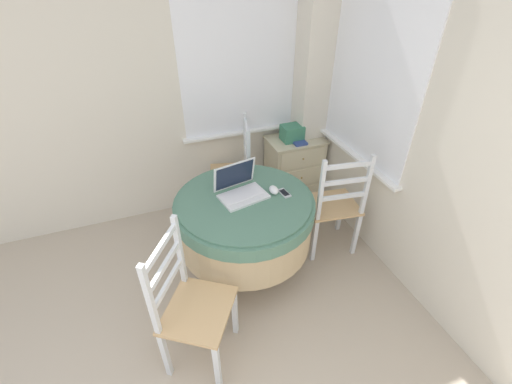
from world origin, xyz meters
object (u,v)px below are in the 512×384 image
(corner_cabinet, at_px, (294,168))
(storage_box, at_px, (292,133))
(dining_chair_camera_near, at_px, (191,306))
(computer_mouse, at_px, (274,190))
(laptop, at_px, (240,189))
(book_on_cabinet, at_px, (297,140))
(cell_phone, at_px, (284,193))
(dining_chair_near_back_window, at_px, (235,173))
(round_dining_table, at_px, (245,218))
(dining_chair_near_right_window, at_px, (334,206))

(corner_cabinet, relative_size, storage_box, 3.33)
(dining_chair_camera_near, bearing_deg, computer_mouse, 36.73)
(computer_mouse, relative_size, dining_chair_camera_near, 0.10)
(computer_mouse, height_order, dining_chair_camera_near, dining_chair_camera_near)
(laptop, relative_size, book_on_cabinet, 1.55)
(laptop, height_order, cell_phone, laptop)
(dining_chair_near_back_window, height_order, storage_box, dining_chair_near_back_window)
(cell_phone, distance_m, dining_chair_camera_near, 1.06)
(round_dining_table, relative_size, dining_chair_near_right_window, 1.05)
(dining_chair_camera_near, xyz_separation_m, storage_box, (1.35, 1.45, 0.29))
(storage_box, bearing_deg, dining_chair_near_right_window, -90.27)
(round_dining_table, distance_m, dining_chair_near_right_window, 0.80)
(computer_mouse, bearing_deg, round_dining_table, 179.12)
(dining_chair_near_right_window, bearing_deg, dining_chair_near_back_window, 128.30)
(book_on_cabinet, bearing_deg, dining_chair_near_back_window, -176.44)
(laptop, height_order, book_on_cabinet, laptop)
(laptop, bearing_deg, computer_mouse, -15.55)
(corner_cabinet, bearing_deg, dining_chair_camera_near, -133.98)
(dining_chair_near_right_window, distance_m, book_on_cabinet, 0.87)
(dining_chair_camera_near, distance_m, corner_cabinet, 2.02)
(round_dining_table, bearing_deg, dining_chair_near_back_window, 78.13)
(corner_cabinet, distance_m, storage_box, 0.42)
(round_dining_table, height_order, computer_mouse, computer_mouse)
(dining_chair_near_back_window, height_order, book_on_cabinet, dining_chair_near_back_window)
(dining_chair_near_back_window, bearing_deg, dining_chair_near_right_window, -51.70)
(dining_chair_near_back_window, xyz_separation_m, storage_box, (0.64, 0.08, 0.29))
(dining_chair_camera_near, height_order, corner_cabinet, dining_chair_camera_near)
(dining_chair_near_right_window, bearing_deg, storage_box, 89.73)
(corner_cabinet, height_order, book_on_cabinet, book_on_cabinet)
(dining_chair_camera_near, relative_size, storage_box, 4.91)
(laptop, height_order, storage_box, laptop)
(storage_box, height_order, book_on_cabinet, storage_box)
(laptop, distance_m, dining_chair_near_right_window, 0.87)
(storage_box, bearing_deg, cell_phone, -118.59)
(cell_phone, height_order, dining_chair_camera_near, dining_chair_camera_near)
(book_on_cabinet, bearing_deg, corner_cabinet, 74.85)
(computer_mouse, relative_size, dining_chair_near_right_window, 0.10)
(dining_chair_near_right_window, xyz_separation_m, dining_chair_camera_near, (-1.35, -0.58, 0.00))
(computer_mouse, height_order, cell_phone, computer_mouse)
(cell_phone, distance_m, book_on_cabinet, 1.02)
(corner_cabinet, height_order, storage_box, storage_box)
(round_dining_table, bearing_deg, cell_phone, -7.97)
(computer_mouse, relative_size, corner_cabinet, 0.15)
(dining_chair_camera_near, bearing_deg, storage_box, 47.03)
(laptop, height_order, dining_chair_near_right_window, dining_chair_near_right_window)
(round_dining_table, distance_m, dining_chair_camera_near, 0.81)
(dining_chair_near_back_window, distance_m, corner_cabinet, 0.70)
(cell_phone, bearing_deg, dining_chair_near_right_window, 3.05)
(dining_chair_near_right_window, bearing_deg, round_dining_table, 178.76)
(computer_mouse, xyz_separation_m, cell_phone, (0.07, -0.04, -0.02))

